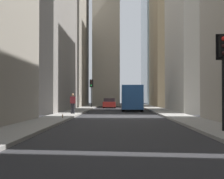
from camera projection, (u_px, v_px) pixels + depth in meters
ground_plane at (120, 117)px, 28.90m from camera, size 135.00×135.00×0.00m
sidewalk_right at (63, 116)px, 28.99m from camera, size 90.00×2.20×0.14m
sidewalk_left at (176, 116)px, 28.82m from camera, size 90.00×2.20×0.14m
building_left_far at (183, 18)px, 60.13m from camera, size 15.07×10.50×29.34m
building_right_far at (54, 19)px, 59.12m from camera, size 16.41×10.50×28.48m
delivery_truck at (132, 98)px, 40.83m from camera, size 6.46×2.25×2.84m
sedan_red at (109, 103)px, 52.07m from camera, size 4.30×1.78×1.42m
traffic_light_foreground at (223, 59)px, 15.11m from camera, size 0.43×0.52×4.07m
traffic_light_midblock at (91, 87)px, 50.96m from camera, size 0.43×0.52×3.91m
pedestrian at (73, 103)px, 30.91m from camera, size 0.26×0.44×1.72m
discarded_bottle at (63, 116)px, 24.72m from camera, size 0.07×0.07×0.27m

